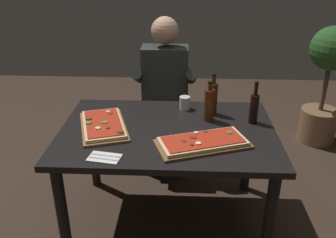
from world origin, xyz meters
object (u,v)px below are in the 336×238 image
object	(u,v)px
tumbler_near_camera	(185,104)
seated_diner	(165,89)
wine_bottle_dark	(254,108)
vinegar_bottle_green	(213,98)
dining_table	(168,142)
pizza_rectangular_front	(203,142)
oil_bottle_amber	(209,104)
diner_chair	(166,111)
potted_plant_corner	(326,81)
pizza_rectangular_left	(103,125)

from	to	relation	value
tumbler_near_camera	seated_diner	size ratio (longest dim) A/B	0.07
wine_bottle_dark	seated_diner	distance (m)	0.88
wine_bottle_dark	vinegar_bottle_green	distance (m)	0.29
tumbler_near_camera	dining_table	bearing A→B (deg)	-107.97
tumbler_near_camera	seated_diner	bearing A→B (deg)	112.85
wine_bottle_dark	tumbler_near_camera	size ratio (longest dim) A/B	3.06
dining_table	pizza_rectangular_front	xyz separation A→B (m)	(0.22, -0.20, 0.11)
oil_bottle_amber	vinegar_bottle_green	bearing A→B (deg)	73.67
pizza_rectangular_front	diner_chair	world-z (taller)	diner_chair
tumbler_near_camera	oil_bottle_amber	bearing A→B (deg)	-48.52
dining_table	potted_plant_corner	world-z (taller)	potted_plant_corner
dining_table	diner_chair	size ratio (longest dim) A/B	1.61
potted_plant_corner	vinegar_bottle_green	bearing A→B (deg)	-138.84
seated_diner	potted_plant_corner	distance (m)	1.64
vinegar_bottle_green	tumbler_near_camera	size ratio (longest dim) A/B	3.14
dining_table	tumbler_near_camera	size ratio (longest dim) A/B	14.68
dining_table	pizza_rectangular_left	xyz separation A→B (m)	(-0.42, -0.00, 0.12)
pizza_rectangular_left	seated_diner	bearing A→B (deg)	63.76
oil_bottle_amber	diner_chair	world-z (taller)	oil_bottle_amber
dining_table	pizza_rectangular_front	bearing A→B (deg)	-42.63
seated_diner	potted_plant_corner	bearing A→B (deg)	19.61
wine_bottle_dark	seated_diner	size ratio (longest dim) A/B	0.22
wine_bottle_dark	oil_bottle_amber	size ratio (longest dim) A/B	1.03
seated_diner	diner_chair	bearing A→B (deg)	90.00
pizza_rectangular_front	vinegar_bottle_green	xyz separation A→B (m)	(0.09, 0.46, 0.10)
diner_chair	wine_bottle_dark	bearing A→B (deg)	-49.16
dining_table	seated_diner	xyz separation A→B (m)	(-0.06, 0.74, 0.10)
tumbler_near_camera	diner_chair	world-z (taller)	diner_chair
diner_chair	vinegar_bottle_green	bearing A→B (deg)	-58.66
oil_bottle_amber	potted_plant_corner	world-z (taller)	potted_plant_corner
oil_bottle_amber	pizza_rectangular_left	bearing A→B (deg)	-167.84
diner_chair	potted_plant_corner	world-z (taller)	potted_plant_corner
seated_diner	pizza_rectangular_front	bearing A→B (deg)	-73.41
potted_plant_corner	oil_bottle_amber	bearing A→B (deg)	-136.76
seated_diner	oil_bottle_amber	bearing A→B (deg)	-60.39
oil_bottle_amber	diner_chair	xyz separation A→B (m)	(-0.33, 0.71, -0.37)
vinegar_bottle_green	seated_diner	world-z (taller)	seated_diner
pizza_rectangular_front	seated_diner	world-z (taller)	seated_diner
pizza_rectangular_front	tumbler_near_camera	size ratio (longest dim) A/B	6.34
pizza_rectangular_front	wine_bottle_dark	size ratio (longest dim) A/B	2.07
dining_table	diner_chair	bearing A→B (deg)	93.99
vinegar_bottle_green	potted_plant_corner	distance (m)	1.57
diner_chair	potted_plant_corner	distance (m)	1.61
pizza_rectangular_front	pizza_rectangular_left	size ratio (longest dim) A/B	1.10
oil_bottle_amber	dining_table	bearing A→B (deg)	-151.34
vinegar_bottle_green	potted_plant_corner	bearing A→B (deg)	41.16
tumbler_near_camera	potted_plant_corner	distance (m)	1.67
dining_table	vinegar_bottle_green	distance (m)	0.45
vinegar_bottle_green	seated_diner	bearing A→B (deg)	127.30
diner_chair	potted_plant_corner	bearing A→B (deg)	15.56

